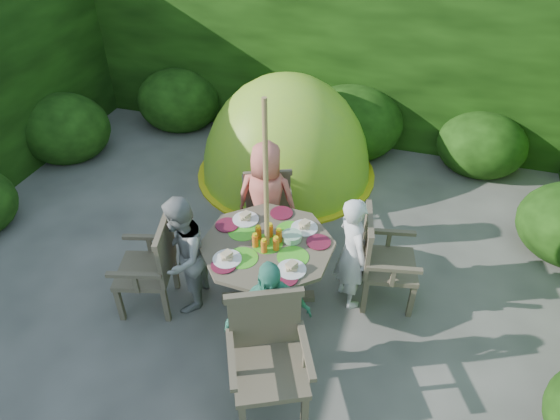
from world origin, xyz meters
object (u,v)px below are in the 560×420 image
(parasol_pole, at_px, (267,214))
(child_front, at_px, (269,320))
(child_left, at_px, (182,256))
(garden_chair_front, at_px, (268,355))
(patio_table, at_px, (268,253))
(garden_chair_left, at_px, (152,265))
(garden_chair_back, at_px, (267,198))
(garden_chair_right, at_px, (381,259))
(child_back, at_px, (267,200))
(dome_tent, at_px, (286,173))
(child_right, at_px, (352,253))

(parasol_pole, height_order, child_front, parasol_pole)
(child_left, bearing_deg, garden_chair_front, 45.76)
(patio_table, relative_size, garden_chair_front, 1.59)
(garden_chair_left, bearing_deg, garden_chair_back, 138.87)
(garden_chair_right, height_order, child_back, child_back)
(parasol_pole, xyz_separation_m, garden_chair_right, (1.03, 0.37, -0.59))
(garden_chair_right, bearing_deg, garden_chair_front, 142.56)
(dome_tent, bearing_deg, child_right, -76.53)
(child_right, bearing_deg, parasol_pole, 71.74)
(parasol_pole, bearing_deg, child_back, 109.02)
(patio_table, xyz_separation_m, child_front, (0.26, -0.76, -0.01))
(garden_chair_left, relative_size, child_right, 0.78)
(child_right, height_order, child_back, child_back)
(patio_table, height_order, garden_chair_front, garden_chair_front)
(garden_chair_left, bearing_deg, child_left, 94.81)
(patio_table, bearing_deg, child_front, -71.29)
(child_right, relative_size, child_left, 0.99)
(garden_chair_right, bearing_deg, child_right, 99.91)
(garden_chair_right, xyz_separation_m, dome_tent, (-1.53, 1.94, -0.51))
(patio_table, distance_m, garden_chair_back, 1.11)
(garden_chair_back, height_order, child_left, child_left)
(child_back, relative_size, dome_tent, 0.46)
(garden_chair_right, bearing_deg, garden_chair_left, 98.13)
(patio_table, height_order, child_right, child_right)
(child_front, height_order, dome_tent, dome_tent)
(child_front, bearing_deg, garden_chair_right, 24.91)
(patio_table, relative_size, child_back, 1.22)
(child_front, bearing_deg, garden_chair_left, 132.42)
(garden_chair_right, relative_size, child_front, 0.78)
(patio_table, distance_m, dome_tent, 2.44)
(parasol_pole, xyz_separation_m, garden_chair_back, (-0.35, 1.04, -0.62))
(patio_table, height_order, garden_chair_left, garden_chair_left)
(child_back, bearing_deg, child_left, 58.94)
(child_back, bearing_deg, parasol_pole, 103.94)
(child_left, bearing_deg, garden_chair_right, 100.17)
(garden_chair_left, height_order, child_front, child_front)
(patio_table, xyz_separation_m, parasol_pole, (-0.00, -0.00, 0.47))
(garden_chair_back, relative_size, child_back, 0.66)
(parasol_pole, bearing_deg, garden_chair_right, 19.62)
(garden_chair_right, xyz_separation_m, garden_chair_left, (-2.07, -0.73, -0.00))
(child_back, bearing_deg, garden_chair_back, -77.23)
(garden_chair_front, distance_m, child_left, 1.35)
(child_right, height_order, dome_tent, dome_tent)
(garden_chair_left, bearing_deg, garden_chair_front, 48.76)
(garden_chair_right, xyz_separation_m, child_front, (-0.77, -1.12, 0.10))
(garden_chair_front, distance_m, child_front, 0.30)
(garden_chair_left, relative_size, child_left, 0.77)
(garden_chair_front, xyz_separation_m, child_right, (0.41, 1.29, 0.07))
(dome_tent, bearing_deg, garden_chair_right, -69.78)
(patio_table, bearing_deg, garden_chair_front, -71.75)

